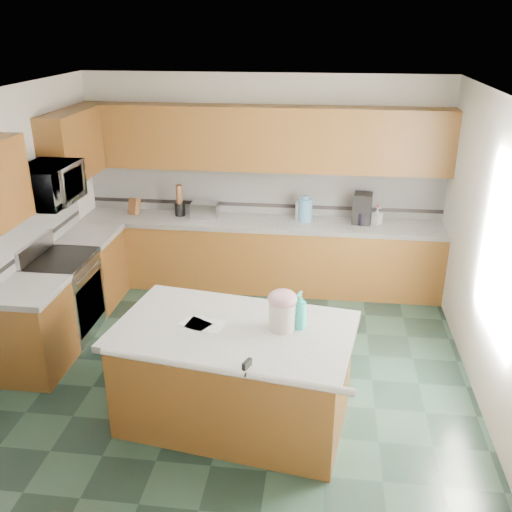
# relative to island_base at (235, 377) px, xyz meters

# --- Properties ---
(floor) EXTENTS (4.60, 4.60, 0.00)m
(floor) POSITION_rel_island_base_xyz_m (-0.10, 0.74, -0.43)
(floor) COLOR black
(floor) RESTS_ON ground
(ceiling) EXTENTS (4.60, 4.60, 0.00)m
(ceiling) POSITION_rel_island_base_xyz_m (-0.10, 0.74, 2.27)
(ceiling) COLOR white
(ceiling) RESTS_ON ground
(wall_back) EXTENTS (4.60, 0.04, 2.70)m
(wall_back) POSITION_rel_island_base_xyz_m (-0.10, 3.06, 0.92)
(wall_back) COLOR white
(wall_back) RESTS_ON ground
(wall_front) EXTENTS (4.60, 0.04, 2.70)m
(wall_front) POSITION_rel_island_base_xyz_m (-0.10, -1.58, 0.92)
(wall_front) COLOR white
(wall_front) RESTS_ON ground
(wall_right) EXTENTS (0.04, 4.60, 2.70)m
(wall_right) POSITION_rel_island_base_xyz_m (2.22, 0.74, 0.92)
(wall_right) COLOR white
(wall_right) RESTS_ON ground
(back_base_cab) EXTENTS (4.60, 0.60, 0.86)m
(back_base_cab) POSITION_rel_island_base_xyz_m (-0.10, 2.74, 0.00)
(back_base_cab) COLOR #41250D
(back_base_cab) RESTS_ON ground
(back_countertop) EXTENTS (4.60, 0.64, 0.06)m
(back_countertop) POSITION_rel_island_base_xyz_m (-0.10, 2.74, 0.46)
(back_countertop) COLOR white
(back_countertop) RESTS_ON back_base_cab
(back_upper_cab) EXTENTS (4.60, 0.33, 0.78)m
(back_upper_cab) POSITION_rel_island_base_xyz_m (-0.10, 2.87, 1.51)
(back_upper_cab) COLOR #41250D
(back_upper_cab) RESTS_ON wall_back
(back_backsplash) EXTENTS (4.60, 0.02, 0.63)m
(back_backsplash) POSITION_rel_island_base_xyz_m (-0.10, 3.03, 0.81)
(back_backsplash) COLOR silver
(back_backsplash) RESTS_ON back_countertop
(back_accent_band) EXTENTS (4.60, 0.01, 0.05)m
(back_accent_band) POSITION_rel_island_base_xyz_m (-0.10, 3.02, 0.61)
(back_accent_band) COLOR black
(back_accent_band) RESTS_ON back_countertop
(left_base_cab_rear) EXTENTS (0.60, 0.82, 0.86)m
(left_base_cab_rear) POSITION_rel_island_base_xyz_m (-2.10, 2.03, 0.00)
(left_base_cab_rear) COLOR #41250D
(left_base_cab_rear) RESTS_ON ground
(left_counter_rear) EXTENTS (0.64, 0.82, 0.06)m
(left_counter_rear) POSITION_rel_island_base_xyz_m (-2.10, 2.03, 0.46)
(left_counter_rear) COLOR white
(left_counter_rear) RESTS_ON left_base_cab_rear
(left_base_cab_front) EXTENTS (0.60, 0.72, 0.86)m
(left_base_cab_front) POSITION_rel_island_base_xyz_m (-2.10, 0.50, 0.00)
(left_base_cab_front) COLOR #41250D
(left_base_cab_front) RESTS_ON ground
(left_counter_front) EXTENTS (0.64, 0.72, 0.06)m
(left_counter_front) POSITION_rel_island_base_xyz_m (-2.10, 0.50, 0.46)
(left_counter_front) COLOR white
(left_counter_front) RESTS_ON left_base_cab_front
(left_backsplash) EXTENTS (0.02, 2.30, 0.63)m
(left_backsplash) POSITION_rel_island_base_xyz_m (-2.39, 1.29, 0.81)
(left_backsplash) COLOR silver
(left_backsplash) RESTS_ON wall_left
(left_accent_band) EXTENTS (0.01, 2.30, 0.05)m
(left_accent_band) POSITION_rel_island_base_xyz_m (-2.38, 1.29, 0.61)
(left_accent_band) COLOR black
(left_accent_band) RESTS_ON wall_left
(left_upper_cab_rear) EXTENTS (0.33, 1.09, 0.78)m
(left_upper_cab_rear) POSITION_rel_island_base_xyz_m (-2.24, 2.16, 1.51)
(left_upper_cab_rear) COLOR #41250D
(left_upper_cab_rear) RESTS_ON wall_left
(range_body) EXTENTS (0.60, 0.76, 0.88)m
(range_body) POSITION_rel_island_base_xyz_m (-2.10, 1.24, 0.01)
(range_body) COLOR #B7B7BC
(range_body) RESTS_ON ground
(range_oven_door) EXTENTS (0.02, 0.68, 0.55)m
(range_oven_door) POSITION_rel_island_base_xyz_m (-1.81, 1.24, -0.03)
(range_oven_door) COLOR black
(range_oven_door) RESTS_ON range_body
(range_cooktop) EXTENTS (0.62, 0.78, 0.04)m
(range_cooktop) POSITION_rel_island_base_xyz_m (-2.10, 1.24, 0.47)
(range_cooktop) COLOR black
(range_cooktop) RESTS_ON range_body
(range_handle) EXTENTS (0.02, 0.66, 0.02)m
(range_handle) POSITION_rel_island_base_xyz_m (-1.78, 1.24, 0.35)
(range_handle) COLOR #B7B7BC
(range_handle) RESTS_ON range_body
(range_backguard) EXTENTS (0.06, 0.76, 0.18)m
(range_backguard) POSITION_rel_island_base_xyz_m (-2.36, 1.24, 0.59)
(range_backguard) COLOR #B7B7BC
(range_backguard) RESTS_ON range_body
(microwave) EXTENTS (0.50, 0.73, 0.41)m
(microwave) POSITION_rel_island_base_xyz_m (-2.10, 1.24, 1.30)
(microwave) COLOR #B7B7BC
(microwave) RESTS_ON wall_left
(island_base) EXTENTS (2.01, 1.34, 0.86)m
(island_base) POSITION_rel_island_base_xyz_m (0.00, 0.00, 0.00)
(island_base) COLOR #41250D
(island_base) RESTS_ON ground
(island_top) EXTENTS (2.13, 1.45, 0.06)m
(island_top) POSITION_rel_island_base_xyz_m (0.00, 0.00, 0.46)
(island_top) COLOR white
(island_top) RESTS_ON island_base
(island_bullnose) EXTENTS (1.96, 0.36, 0.06)m
(island_bullnose) POSITION_rel_island_base_xyz_m (0.00, -0.58, 0.46)
(island_bullnose) COLOR white
(island_bullnose) RESTS_ON island_base
(treat_jar) EXTENTS (0.28, 0.28, 0.24)m
(treat_jar) POSITION_rel_island_base_xyz_m (0.40, 0.04, 0.61)
(treat_jar) COLOR silver
(treat_jar) RESTS_ON island_top
(treat_jar_lid) EXTENTS (0.24, 0.24, 0.15)m
(treat_jar_lid) POSITION_rel_island_base_xyz_m (0.40, 0.04, 0.76)
(treat_jar_lid) COLOR #D19CA3
(treat_jar_lid) RESTS_ON treat_jar
(treat_jar_knob) EXTENTS (0.08, 0.03, 0.03)m
(treat_jar_knob) POSITION_rel_island_base_xyz_m (0.40, 0.04, 0.81)
(treat_jar_knob) COLOR tan
(treat_jar_knob) RESTS_ON treat_jar_lid
(treat_jar_knob_end_l) EXTENTS (0.04, 0.04, 0.04)m
(treat_jar_knob_end_l) POSITION_rel_island_base_xyz_m (0.36, 0.04, 0.81)
(treat_jar_knob_end_l) COLOR tan
(treat_jar_knob_end_l) RESTS_ON treat_jar_lid
(treat_jar_knob_end_r) EXTENTS (0.04, 0.04, 0.04)m
(treat_jar_knob_end_r) POSITION_rel_island_base_xyz_m (0.44, 0.04, 0.81)
(treat_jar_knob_end_r) COLOR tan
(treat_jar_knob_end_r) RESTS_ON treat_jar_lid
(soap_bottle_island) EXTENTS (0.16, 0.16, 0.33)m
(soap_bottle_island) POSITION_rel_island_base_xyz_m (0.54, 0.07, 0.65)
(soap_bottle_island) COLOR teal
(soap_bottle_island) RESTS_ON island_top
(paper_sheet_a) EXTENTS (0.36, 0.30, 0.00)m
(paper_sheet_a) POSITION_rel_island_base_xyz_m (-0.25, 0.02, 0.49)
(paper_sheet_a) COLOR white
(paper_sheet_a) RESTS_ON island_top
(paper_sheet_b) EXTENTS (0.31, 0.28, 0.00)m
(paper_sheet_b) POSITION_rel_island_base_xyz_m (-0.33, 0.02, 0.49)
(paper_sheet_b) COLOR white
(paper_sheet_b) RESTS_ON island_top
(clamp_body) EXTENTS (0.07, 0.11, 0.09)m
(clamp_body) POSITION_rel_island_base_xyz_m (0.19, -0.56, 0.50)
(clamp_body) COLOR black
(clamp_body) RESTS_ON island_top
(clamp_handle) EXTENTS (0.02, 0.07, 0.02)m
(clamp_handle) POSITION_rel_island_base_xyz_m (0.19, -0.63, 0.48)
(clamp_handle) COLOR black
(clamp_handle) RESTS_ON island_top
(knife_block) EXTENTS (0.16, 0.19, 0.24)m
(knife_block) POSITION_rel_island_base_xyz_m (-1.77, 2.79, 0.60)
(knife_block) COLOR #472814
(knife_block) RESTS_ON back_countertop
(utensil_crock) EXTENTS (0.13, 0.13, 0.17)m
(utensil_crock) POSITION_rel_island_base_xyz_m (-1.17, 2.82, 0.57)
(utensil_crock) COLOR black
(utensil_crock) RESTS_ON back_countertop
(utensil_bundle) EXTENTS (0.08, 0.08, 0.24)m
(utensil_bundle) POSITION_rel_island_base_xyz_m (-1.17, 2.82, 0.78)
(utensil_bundle) COLOR #472814
(utensil_bundle) RESTS_ON utensil_crock
(toaster_oven) EXTENTS (0.34, 0.23, 0.20)m
(toaster_oven) POSITION_rel_island_base_xyz_m (-0.83, 2.79, 0.59)
(toaster_oven) COLOR #B7B7BC
(toaster_oven) RESTS_ON back_countertop
(toaster_oven_door) EXTENTS (0.30, 0.01, 0.16)m
(toaster_oven_door) POSITION_rel_island_base_xyz_m (-0.83, 2.68, 0.59)
(toaster_oven_door) COLOR black
(toaster_oven_door) RESTS_ON toaster_oven
(paper_towel) EXTENTS (0.11, 0.11, 0.24)m
(paper_towel) POSITION_rel_island_base_xyz_m (0.39, 2.84, 0.61)
(paper_towel) COLOR white
(paper_towel) RESTS_ON back_countertop
(paper_towel_base) EXTENTS (0.16, 0.16, 0.01)m
(paper_towel_base) POSITION_rel_island_base_xyz_m (0.39, 2.84, 0.50)
(paper_towel_base) COLOR #B7B7BC
(paper_towel_base) RESTS_ON back_countertop
(water_jug) EXTENTS (0.18, 0.18, 0.29)m
(water_jug) POSITION_rel_island_base_xyz_m (0.46, 2.80, 0.64)
(water_jug) COLOR #5A96C8
(water_jug) RESTS_ON back_countertop
(water_jug_neck) EXTENTS (0.08, 0.08, 0.04)m
(water_jug_neck) POSITION_rel_island_base_xyz_m (0.46, 2.80, 0.80)
(water_jug_neck) COLOR #5A96C8
(water_jug_neck) RESTS_ON water_jug
(coffee_maker) EXTENTS (0.26, 0.27, 0.38)m
(coffee_maker) POSITION_rel_island_base_xyz_m (1.17, 2.82, 0.68)
(coffee_maker) COLOR black
(coffee_maker) RESTS_ON back_countertop
(coffee_carafe) EXTENTS (0.16, 0.16, 0.16)m
(coffee_carafe) POSITION_rel_island_base_xyz_m (1.17, 2.76, 0.57)
(coffee_carafe) COLOR black
(coffee_carafe) RESTS_ON back_countertop
(soap_bottle_back) EXTENTS (0.14, 0.14, 0.22)m
(soap_bottle_back) POSITION_rel_island_base_xyz_m (1.36, 2.79, 0.60)
(soap_bottle_back) COLOR white
(soap_bottle_back) RESTS_ON back_countertop
(soap_back_cap) EXTENTS (0.02, 0.02, 0.03)m
(soap_back_cap) POSITION_rel_island_base_xyz_m (1.36, 2.79, 0.72)
(soap_back_cap) COLOR red
(soap_back_cap) RESTS_ON soap_bottle_back
(window_light_proxy) EXTENTS (0.02, 1.40, 1.10)m
(window_light_proxy) POSITION_rel_island_base_xyz_m (2.19, 0.54, 1.07)
(window_light_proxy) COLOR white
(window_light_proxy) RESTS_ON wall_right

